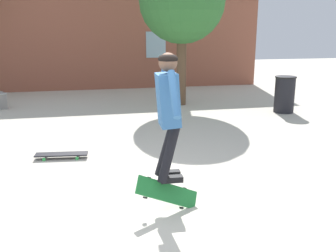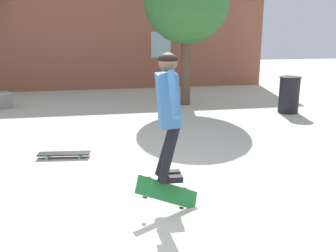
% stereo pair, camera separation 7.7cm
% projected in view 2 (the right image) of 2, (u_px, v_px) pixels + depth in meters
% --- Properties ---
extents(ground_plane, '(40.00, 40.00, 0.00)m').
position_uv_depth(ground_plane, '(131.00, 211.00, 4.43)').
color(ground_plane, beige).
extents(building_backdrop, '(12.08, 0.52, 4.80)m').
position_uv_depth(building_backdrop, '(105.00, 33.00, 12.92)').
color(building_backdrop, '#93513D').
rests_on(building_backdrop, ground_plane).
extents(tree_right, '(2.30, 2.30, 3.97)m').
position_uv_depth(tree_right, '(186.00, 0.00, 9.87)').
color(tree_right, brown).
rests_on(tree_right, ground_plane).
extents(trash_bin, '(0.54, 0.54, 0.92)m').
position_uv_depth(trash_bin, '(289.00, 94.00, 9.45)').
color(trash_bin, black).
rests_on(trash_bin, ground_plane).
extents(skater, '(0.32, 1.20, 1.48)m').
position_uv_depth(skater, '(168.00, 106.00, 4.22)').
color(skater, teal).
extents(skateboard_flipping, '(0.80, 0.29, 0.52)m').
position_uv_depth(skateboard_flipping, '(167.00, 193.00, 4.40)').
color(skateboard_flipping, '#237F38').
extents(skateboard_resting, '(0.87, 0.30, 0.08)m').
position_uv_depth(skateboard_resting, '(64.00, 154.00, 6.23)').
color(skateboard_resting, black).
rests_on(skateboard_resting, ground_plane).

